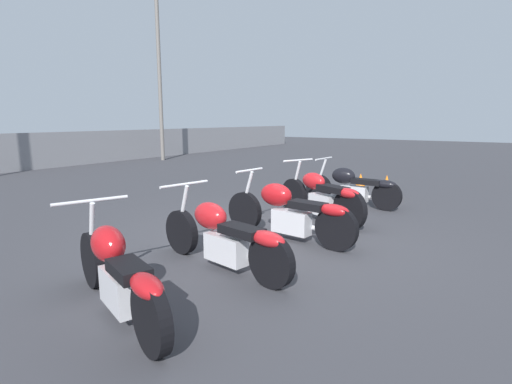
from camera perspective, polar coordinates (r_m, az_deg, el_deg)
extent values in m
plane|color=#38383D|center=(5.92, 2.76, -6.52)|extent=(60.00, 60.00, 0.00)
cylinder|color=slate|center=(17.55, -13.62, 15.67)|extent=(0.16, 0.16, 6.85)
cylinder|color=black|center=(4.50, -22.28, -8.95)|extent=(0.29, 0.58, 0.58)
cylinder|color=black|center=(3.15, -14.78, -17.01)|extent=(0.29, 0.58, 0.58)
cube|color=silver|center=(3.75, -18.86, -13.10)|extent=(0.38, 0.59, 0.32)
ellipsoid|color=#AD1419|center=(3.87, -20.38, -6.95)|extent=(0.43, 0.55, 0.33)
cube|color=black|center=(3.42, -17.73, -10.50)|extent=(0.38, 0.52, 0.10)
ellipsoid|color=#AD1419|center=(3.09, -15.34, -12.82)|extent=(0.34, 0.48, 0.16)
cylinder|color=silver|center=(4.25, -22.52, -1.17)|extent=(0.69, 0.28, 0.04)
cylinder|color=silver|center=(4.37, -22.40, -5.18)|extent=(0.13, 0.25, 0.62)
cylinder|color=silver|center=(3.68, -16.20, -14.43)|extent=(0.29, 0.63, 0.07)
cylinder|color=black|center=(5.26, -10.59, -5.63)|extent=(0.20, 0.58, 0.57)
cylinder|color=black|center=(4.15, 2.18, -9.85)|extent=(0.20, 0.58, 0.57)
cube|color=silver|center=(4.63, -4.35, -8.09)|extent=(0.30, 0.59, 0.31)
ellipsoid|color=red|center=(4.73, -6.54, -3.37)|extent=(0.36, 0.54, 0.32)
cube|color=black|center=(4.36, -2.08, -5.55)|extent=(0.34, 0.57, 0.10)
ellipsoid|color=red|center=(4.11, 1.68, -6.70)|extent=(0.28, 0.47, 0.16)
cylinder|color=silver|center=(5.04, -10.16, 1.09)|extent=(0.70, 0.17, 0.04)
cylinder|color=silver|center=(5.14, -10.38, -2.34)|extent=(0.09, 0.25, 0.62)
cylinder|color=silver|center=(4.62, -1.91, -8.86)|extent=(0.18, 0.59, 0.07)
cylinder|color=black|center=(6.25, -1.61, -2.74)|extent=(0.16, 0.61, 0.60)
cylinder|color=black|center=(5.37, 11.41, -5.14)|extent=(0.16, 0.61, 0.60)
cube|color=silver|center=(5.74, 5.05, -4.29)|extent=(0.26, 0.59, 0.33)
ellipsoid|color=#AD1419|center=(5.81, 2.89, -0.39)|extent=(0.34, 0.54, 0.33)
cube|color=black|center=(5.53, 7.41, -1.89)|extent=(0.29, 0.54, 0.10)
ellipsoid|color=#AD1419|center=(5.34, 11.03, -2.56)|extent=(0.25, 0.46, 0.16)
cylinder|color=silver|center=(6.07, -0.93, 3.12)|extent=(0.60, 0.10, 0.04)
cylinder|color=silver|center=(6.15, -1.28, 0.14)|extent=(0.08, 0.25, 0.63)
cylinder|color=silver|center=(5.77, 7.03, -4.87)|extent=(0.14, 0.68, 0.07)
cylinder|color=black|center=(7.42, 5.45, -0.55)|extent=(0.34, 0.63, 0.64)
cylinder|color=black|center=(6.44, 13.24, -2.46)|extent=(0.34, 0.63, 0.64)
cube|color=silver|center=(6.87, 9.45, -1.80)|extent=(0.38, 0.53, 0.35)
ellipsoid|color=red|center=(6.97, 8.23, 1.59)|extent=(0.42, 0.56, 0.29)
cube|color=black|center=(6.65, 10.91, 0.45)|extent=(0.44, 0.60, 0.10)
ellipsoid|color=red|center=(6.42, 13.01, -0.16)|extent=(0.36, 0.48, 0.16)
cylinder|color=silver|center=(7.25, 6.04, 4.53)|extent=(0.62, 0.29, 0.04)
cylinder|color=silver|center=(7.33, 5.74, 1.96)|extent=(0.15, 0.25, 0.65)
cylinder|color=silver|center=(6.87, 10.95, -2.39)|extent=(0.34, 0.69, 0.07)
cylinder|color=black|center=(8.55, 8.95, 0.56)|extent=(0.14, 0.57, 0.56)
cylinder|color=black|center=(7.97, 18.17, -0.55)|extent=(0.14, 0.57, 0.56)
cube|color=silver|center=(8.21, 13.85, -0.22)|extent=(0.24, 0.54, 0.31)
ellipsoid|color=black|center=(8.25, 12.38, 2.30)|extent=(0.31, 0.51, 0.32)
cube|color=black|center=(8.07, 15.54, 1.40)|extent=(0.28, 0.59, 0.10)
ellipsoid|color=black|center=(7.95, 17.92, 1.09)|extent=(0.23, 0.45, 0.16)
cylinder|color=silver|center=(8.42, 9.67, 4.73)|extent=(0.68, 0.09, 0.04)
cylinder|color=silver|center=(8.48, 9.30, 2.63)|extent=(0.07, 0.25, 0.62)
cylinder|color=silver|center=(8.27, 15.09, -0.60)|extent=(0.12, 0.67, 0.07)
cone|color=orange|center=(10.48, 14.70, 1.59)|extent=(0.27, 0.27, 0.36)
cone|color=orange|center=(9.25, 18.13, 0.77)|extent=(0.30, 0.30, 0.52)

